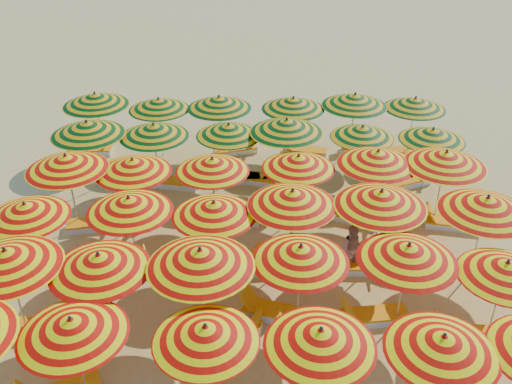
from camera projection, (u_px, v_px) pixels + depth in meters
ground at (256, 245)px, 17.44m from camera, size 120.00×120.00×0.00m
umbrella_1 at (72, 327)px, 11.51m from camera, size 3.00×3.00×2.42m
umbrella_2 at (206, 334)px, 11.42m from camera, size 2.30×2.30×2.35m
umbrella_3 at (320, 338)px, 11.24m from camera, size 2.79×2.79×2.43m
umbrella_4 at (443, 344)px, 11.11m from camera, size 2.77×2.77×2.42m
umbrella_6 at (6, 258)px, 13.06m from camera, size 2.54×2.54×2.68m
umbrella_7 at (99, 262)px, 13.13m from camera, size 2.67×2.67×2.54m
umbrella_8 at (200, 258)px, 13.04m from camera, size 3.31×3.31×2.70m
umbrella_9 at (301, 254)px, 13.46m from camera, size 2.56×2.56×2.50m
umbrella_10 at (408, 253)px, 13.42m from camera, size 2.96×2.96×2.55m
umbrella_11 at (506, 269)px, 13.14m from camera, size 2.50×2.50×2.37m
umbrella_12 at (26, 211)px, 15.15m from camera, size 2.87×2.87×2.45m
umbrella_13 at (129, 205)px, 15.31m from camera, size 2.68×2.68×2.50m
umbrella_14 at (214, 209)px, 15.23m from camera, size 2.93×2.93×2.44m
umbrella_15 at (292, 198)px, 15.40m from camera, size 3.07×3.07×2.63m
umbrella_16 at (381, 199)px, 15.28m from camera, size 3.02×3.02×2.68m
umbrella_17 at (487, 205)px, 15.04m from camera, size 2.58×2.58×2.66m
umbrella_18 at (66, 162)px, 17.10m from camera, size 2.90×2.90×2.64m
umbrella_19 at (133, 166)px, 17.23m from camera, size 2.46×2.46×2.48m
umbrella_20 at (212, 165)px, 17.38m from camera, size 2.49×2.49×2.43m
umbrella_21 at (298, 162)px, 17.54m from camera, size 2.57×2.57×2.43m
umbrella_22 at (378, 158)px, 17.42m from camera, size 3.03×3.03×2.61m
umbrella_23 at (446, 159)px, 17.21m from camera, size 2.78×2.78×2.70m
umbrella_24 at (87, 128)px, 19.15m from camera, size 3.13×3.13×2.67m
umbrella_25 at (154, 130)px, 19.32m from camera, size 2.86×2.86×2.51m
umbrella_26 at (229, 130)px, 19.56m from camera, size 2.62×2.62×2.41m
umbrella_27 at (287, 126)px, 19.30m from camera, size 3.01×3.01×2.67m
umbrella_28 at (362, 132)px, 19.56m from camera, size 2.32×2.32×2.35m
umbrella_29 at (433, 135)px, 19.30m from camera, size 2.86×2.86×2.38m
umbrella_30 at (95, 99)px, 21.38m from camera, size 3.28×3.28×2.65m
umbrella_31 at (159, 104)px, 21.46m from camera, size 2.31×2.31×2.44m
umbrella_32 at (219, 103)px, 21.32m from camera, size 3.18×3.18×2.56m
umbrella_33 at (293, 103)px, 21.35m from camera, size 2.90×2.90×2.52m
umbrella_34 at (355, 100)px, 21.39m from camera, size 2.74×2.74×2.63m
umbrella_35 at (415, 103)px, 21.48m from camera, size 2.71×2.71×2.47m
lounger_5 at (4, 325)px, 14.30m from camera, size 1.81×0.87×0.69m
lounger_6 at (229, 326)px, 14.29m from camera, size 1.82×0.99×0.69m
lounger_7 at (274, 312)px, 14.71m from camera, size 1.83×1.05×0.69m
lounger_8 at (373, 316)px, 14.58m from camera, size 1.79×0.80×0.69m
lounger_9 at (466, 335)px, 14.01m from camera, size 1.77×0.70×0.69m
lounger_10 at (25, 266)px, 16.34m from camera, size 1.83×1.12×0.69m
lounger_11 at (118, 270)px, 16.18m from camera, size 1.83×1.07×0.69m
lounger_12 at (237, 268)px, 16.26m from camera, size 1.82×1.20×0.69m
lounger_13 at (269, 266)px, 16.31m from camera, size 1.79×0.76×0.69m
lounger_14 at (356, 266)px, 16.32m from camera, size 1.74×0.59×0.69m
lounger_15 at (96, 224)px, 18.16m from camera, size 1.81×0.89×0.69m
lounger_16 at (125, 219)px, 18.38m from camera, size 1.82×1.25×0.69m
lounger_17 at (230, 220)px, 18.33m from camera, size 1.78×0.75×0.69m
lounger_18 at (278, 212)px, 18.77m from camera, size 1.82×1.01×0.69m
lounger_19 at (355, 217)px, 18.50m from camera, size 1.82×1.17×0.69m
lounger_20 at (451, 223)px, 18.20m from camera, size 1.81×0.89×0.69m
lounger_21 at (173, 182)px, 20.41m from camera, size 1.80×0.85×0.69m
lounger_22 at (247, 178)px, 20.70m from camera, size 1.76×0.66×0.69m
lounger_23 at (271, 181)px, 20.50m from camera, size 1.83×1.04×0.69m
lounger_24 at (408, 181)px, 20.47m from camera, size 1.82×1.22×0.69m
lounger_25 at (92, 150)px, 22.62m from camera, size 1.75×0.62×0.69m
lounger_26 at (236, 150)px, 22.63m from camera, size 1.83×1.07×0.69m
lounger_27 at (304, 151)px, 22.54m from camera, size 1.82×0.94×0.69m
lounger_28 at (362, 149)px, 22.65m from camera, size 1.80×0.83×0.69m
lounger_29 at (393, 151)px, 22.49m from camera, size 1.74×0.60×0.69m
beachgoer_b at (353, 250)px, 15.95m from camera, size 0.76×0.60×1.55m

